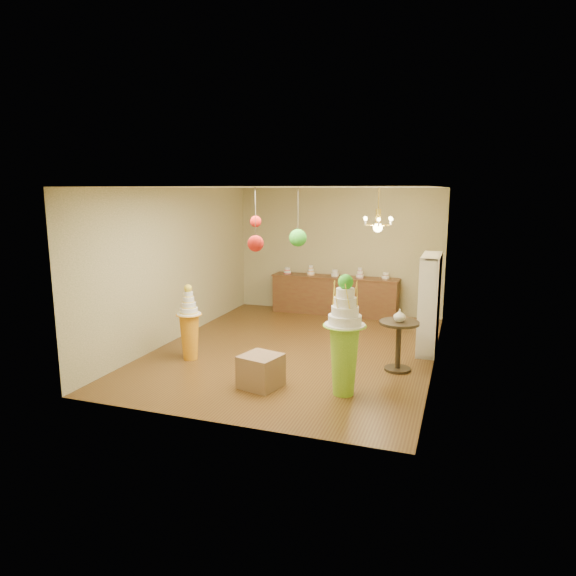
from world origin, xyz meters
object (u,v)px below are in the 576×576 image
(pedestal_orange, at_px, (190,330))
(round_table, at_px, (399,339))
(sideboard, at_px, (335,295))
(pedestal_green, at_px, (344,344))

(pedestal_orange, height_order, round_table, pedestal_orange)
(pedestal_orange, bearing_deg, sideboard, 68.66)
(pedestal_green, height_order, round_table, pedestal_green)
(pedestal_orange, bearing_deg, round_table, 9.88)
(pedestal_orange, relative_size, sideboard, 0.44)
(sideboard, bearing_deg, pedestal_orange, -111.34)
(pedestal_green, xyz_separation_m, round_table, (0.62, 1.29, -0.22))
(pedestal_green, relative_size, pedestal_orange, 1.33)
(pedestal_orange, distance_m, sideboard, 4.40)
(sideboard, relative_size, round_table, 3.58)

